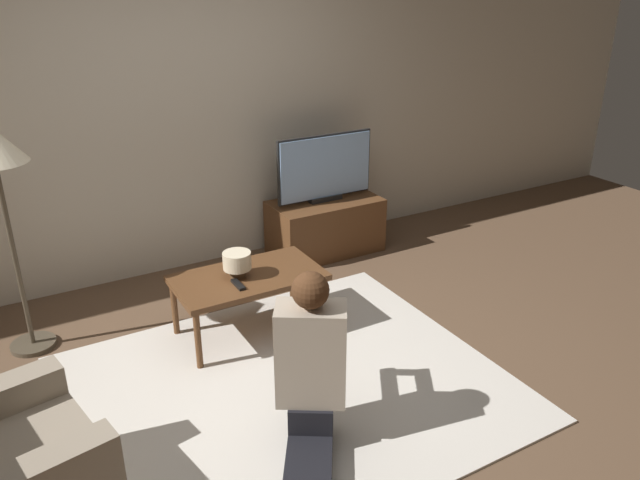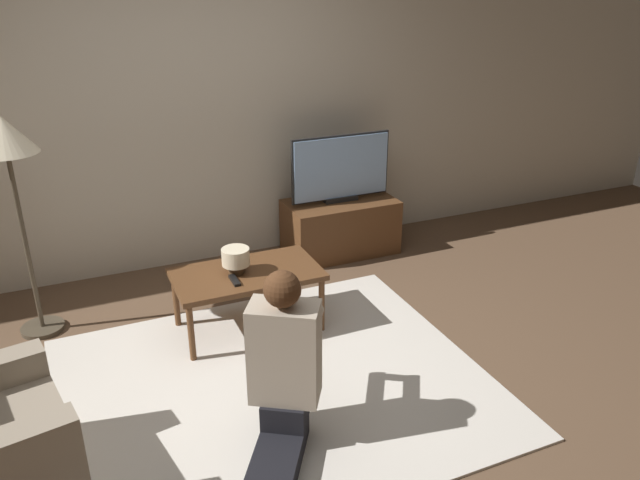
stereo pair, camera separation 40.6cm
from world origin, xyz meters
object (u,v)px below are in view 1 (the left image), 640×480
at_px(tv, 325,168).
at_px(table_lamp, 237,262).
at_px(coffee_table, 248,281).
at_px(person_kneeling, 311,367).

distance_m(tv, table_lamp, 1.49).
height_order(tv, table_lamp, tv).
bearing_deg(coffee_table, tv, 39.44).
relative_size(tv, person_kneeling, 0.90).
distance_m(person_kneeling, table_lamp, 1.14).
bearing_deg(person_kneeling, coffee_table, -66.28).
height_order(tv, person_kneeling, tv).
bearing_deg(coffee_table, table_lamp, 171.05).
xyz_separation_m(coffee_table, person_kneeling, (-0.16, -1.13, 0.08)).
xyz_separation_m(person_kneeling, table_lamp, (0.10, 1.14, 0.07)).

